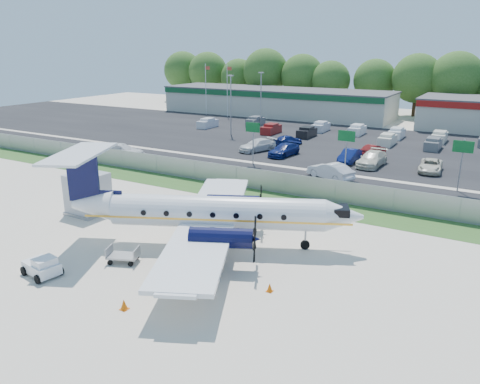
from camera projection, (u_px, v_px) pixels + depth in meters
The scene contains 32 objects.
ground at pixel (196, 247), 31.90m from camera, with size 170.00×170.00×0.00m, color beige.
grass_verge at pixel (273, 199), 41.84m from camera, with size 170.00×4.00×0.02m, color #2D561E.
access_road at pixel (303, 181), 47.64m from camera, with size 170.00×8.00×0.02m, color black.
parking_lot at pixel (361, 145), 65.04m from camera, with size 170.00×32.00×0.02m, color black.
perimeter_fence at pixel (283, 183), 43.20m from camera, with size 120.00×0.06×1.99m.
building_west at pixel (275, 102), 93.90m from camera, with size 46.40×12.40×5.24m.
sign_left at pixel (253, 133), 53.62m from camera, with size 1.80×0.26×5.00m.
sign_mid at pixel (346, 142), 48.39m from camera, with size 1.80×0.26×5.00m.
sign_right at pixel (462, 154), 43.15m from camera, with size 1.80×0.26×5.00m.
flagpole_west at pixel (206, 86), 92.90m from camera, with size 1.06×0.12×10.00m.
flagpole_east at pixel (228, 87), 90.52m from camera, with size 1.06×0.12×10.00m.
light_pole_nw at pixel (231, 101), 71.36m from camera, with size 0.90×0.35×9.09m.
light_pole_sw at pixel (261, 95), 79.64m from camera, with size 0.90×0.35×9.09m.
tree_line at pixel (410, 116), 93.21m from camera, with size 112.00×6.00×14.00m, color #2D5519, non-canonical shape.
aircraft at pixel (211, 212), 31.37m from camera, with size 20.32×19.72×6.33m.
pushback_tug at pixel (42, 266), 27.69m from camera, with size 2.48×1.97×1.23m.
baggage_cart_near at pixel (123, 255), 29.46m from camera, with size 2.21×1.79×1.01m.
baggage_cart_far at pixel (199, 269), 27.65m from camera, with size 2.04×1.34×1.02m.
service_container at pixel (88, 195), 38.01m from camera, with size 3.06×3.06×3.29m.
cone_nose at pixel (270, 288), 25.97m from camera, with size 0.36×0.36×0.51m.
cone_port_wing at pixel (124, 305), 24.17m from camera, with size 0.41×0.41×0.58m.
cone_starboard_wing at pixel (269, 223), 35.48m from camera, with size 0.40×0.40×0.57m.
road_car_west at pixel (122, 157), 57.89m from camera, with size 2.38×5.87×1.70m, color silver.
road_car_mid at pixel (330, 179), 48.33m from camera, with size 1.82×5.22×1.72m, color silver.
parked_car_a at pixel (257, 151), 61.41m from camera, with size 2.19×5.40×1.57m, color silver.
parked_car_b at pixel (284, 156), 58.70m from camera, with size 2.14×5.26×1.53m, color navy.
parked_car_c at pixel (349, 162), 55.47m from camera, with size 1.62×4.64×1.53m, color navy.
parked_car_d at pixel (371, 166), 53.64m from camera, with size 2.35×5.78×1.68m, color beige.
parked_car_e at pixel (430, 172), 51.14m from camera, with size 2.29×4.97×1.38m, color beige.
parked_car_f at pixel (288, 145), 65.16m from camera, with size 1.89×4.65×1.35m, color navy.
parked_car_g at pixel (373, 155), 59.02m from camera, with size 1.43×4.11×1.35m, color maroon.
far_parking_rows at pixel (371, 139), 69.19m from camera, with size 56.00×10.00×1.60m, color gray, non-canonical shape.
Camera 1 is at (17.22, -23.99, 12.98)m, focal length 35.00 mm.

